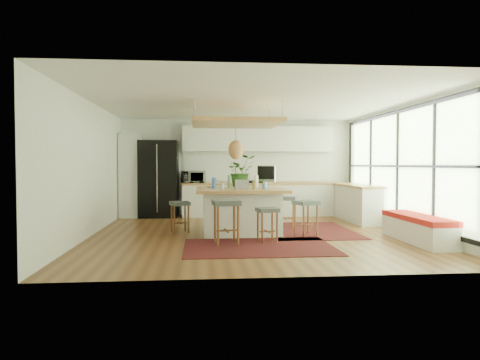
{
  "coord_description": "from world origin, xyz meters",
  "views": [
    {
      "loc": [
        -1.06,
        -8.97,
        1.44
      ],
      "look_at": [
        -0.2,
        0.5,
        1.1
      ],
      "focal_mm": 32.91,
      "sensor_mm": 36.0,
      "label": 1
    }
  ],
  "objects": [
    {
      "name": "stool_right_front",
      "position": [
        1.06,
        -0.31,
        0.35
      ],
      "size": [
        0.54,
        0.54,
        0.71
      ],
      "primitive_type": null,
      "rotation": [
        0.0,
        0.0,
        1.92
      ],
      "color": "#444A4B",
      "rests_on": "floor"
    },
    {
      "name": "rug_right",
      "position": [
        1.3,
        0.36,
        0.01
      ],
      "size": [
        1.8,
        2.6,
        0.01
      ],
      "primitive_type": "cube",
      "color": "black",
      "rests_on": "floor"
    },
    {
      "name": "island_bottle_3",
      "position": [
        0.13,
        0.33,
        1.03
      ],
      "size": [
        0.07,
        0.07,
        0.19
      ],
      "primitive_type": "cylinder",
      "color": "white",
      "rests_on": "island"
    },
    {
      "name": "monitor",
      "position": [
        0.4,
        0.68,
        1.19
      ],
      "size": [
        0.49,
        0.53,
        0.49
      ],
      "primitive_type": null,
      "rotation": [
        0.0,
        0.0,
        -0.87
      ],
      "color": "#A5A5AA",
      "rests_on": "island"
    },
    {
      "name": "range",
      "position": [
        0.3,
        3.18,
        0.5
      ],
      "size": [
        0.76,
        0.62,
        1.0
      ],
      "primitive_type": null,
      "color": "#A5A5AA",
      "rests_on": "floor"
    },
    {
      "name": "right_counter_base",
      "position": [
        2.93,
        2.0,
        0.44
      ],
      "size": [
        0.6,
        2.5,
        0.88
      ],
      "primitive_type": "cube",
      "color": "silver",
      "rests_on": "floor"
    },
    {
      "name": "laptop",
      "position": [
        -0.22,
        -0.12,
        1.05
      ],
      "size": [
        0.33,
        0.35,
        0.22
      ],
      "primitive_type": null,
      "rotation": [
        0.0,
        0.0,
        -0.17
      ],
      "color": "#A5A5AA",
      "rests_on": "island"
    },
    {
      "name": "stool_right_back",
      "position": [
        0.89,
        0.8,
        0.35
      ],
      "size": [
        0.53,
        0.53,
        0.71
      ],
      "primitive_type": null,
      "rotation": [
        0.0,
        0.0,
        1.25
      ],
      "color": "#444A4B",
      "rests_on": "floor"
    },
    {
      "name": "window_wall",
      "position": [
        3.22,
        0.0,
        1.4
      ],
      "size": [
        0.1,
        6.2,
        2.6
      ],
      "primitive_type": null,
      "color": "black",
      "rests_on": "wall_right"
    },
    {
      "name": "island_bowl",
      "position": [
        -0.84,
        0.65,
        0.95
      ],
      "size": [
        0.24,
        0.24,
        0.05
      ],
      "primitive_type": "imported",
      "rotation": [
        0.0,
        0.0,
        0.25
      ],
      "color": "white",
      "rests_on": "island"
    },
    {
      "name": "right_counter_top",
      "position": [
        2.93,
        2.0,
        0.9
      ],
      "size": [
        0.64,
        2.54,
        0.05
      ],
      "primitive_type": "cube",
      "color": "#A06C38",
      "rests_on": "right_counter_base"
    },
    {
      "name": "window_bench",
      "position": [
        2.95,
        -1.2,
        0.25
      ],
      "size": [
        0.52,
        2.0,
        0.5
      ],
      "primitive_type": null,
      "color": "silver",
      "rests_on": "floor"
    },
    {
      "name": "backsplash",
      "position": [
        0.55,
        3.48,
        1.35
      ],
      "size": [
        4.2,
        0.02,
        0.8
      ],
      "primitive_type": "cube",
      "color": "white",
      "rests_on": "wall_back"
    },
    {
      "name": "ceiling",
      "position": [
        0.0,
        0.0,
        2.7
      ],
      "size": [
        7.0,
        7.0,
        0.0
      ],
      "primitive_type": "plane",
      "rotation": [
        3.14,
        0.0,
        0.0
      ],
      "color": "white",
      "rests_on": "ground"
    },
    {
      "name": "back_counter_top",
      "position": [
        0.55,
        3.18,
        0.9
      ],
      "size": [
        4.24,
        0.64,
        0.05
      ],
      "primitive_type": "cube",
      "color": "#A06C38",
      "rests_on": "back_counter_base"
    },
    {
      "name": "island",
      "position": [
        -0.22,
        0.28,
        0.47
      ],
      "size": [
        1.85,
        1.85,
        0.93
      ],
      "primitive_type": null,
      "color": "#A06C38",
      "rests_on": "floor"
    },
    {
      "name": "wall_right",
      "position": [
        3.25,
        0.0,
        1.35
      ],
      "size": [
        0.0,
        7.0,
        7.0
      ],
      "primitive_type": "plane",
      "rotation": [
        1.57,
        0.0,
        -1.57
      ],
      "color": "silver",
      "rests_on": "ground"
    },
    {
      "name": "fridge",
      "position": [
        -2.19,
        3.18,
        0.93
      ],
      "size": [
        1.05,
        0.83,
        2.08
      ],
      "primitive_type": null,
      "rotation": [
        0.0,
        0.0,
        -0.02
      ],
      "color": "black",
      "rests_on": "floor"
    },
    {
      "name": "microwave",
      "position": [
        -1.25,
        3.17,
        1.13
      ],
      "size": [
        0.66,
        0.45,
        0.41
      ],
      "primitive_type": "imported",
      "rotation": [
        0.0,
        0.0,
        0.21
      ],
      "color": "#A5A5AA",
      "rests_on": "back_counter_top"
    },
    {
      "name": "island_bottle_2",
      "position": [
        0.03,
        -0.02,
        1.03
      ],
      "size": [
        0.07,
        0.07,
        0.19
      ],
      "primitive_type": "cylinder",
      "color": "olive",
      "rests_on": "island"
    },
    {
      "name": "island_bottle_1",
      "position": [
        -0.62,
        0.13,
        1.03
      ],
      "size": [
        0.07,
        0.07,
        0.19
      ],
      "primitive_type": "cylinder",
      "color": "#B9BCC0",
      "rests_on": "island"
    },
    {
      "name": "back_counter_base",
      "position": [
        0.55,
        3.18,
        0.44
      ],
      "size": [
        4.2,
        0.6,
        0.88
      ],
      "primitive_type": "cube",
      "color": "silver",
      "rests_on": "floor"
    },
    {
      "name": "stool_near_left",
      "position": [
        -0.59,
        -1.11,
        0.35
      ],
      "size": [
        0.52,
        0.52,
        0.8
      ],
      "primitive_type": null,
      "rotation": [
        0.0,
        0.0,
        0.11
      ],
      "color": "#444A4B",
      "rests_on": "floor"
    },
    {
      "name": "ceiling_panel",
      "position": [
        -0.3,
        0.4,
        2.05
      ],
      "size": [
        1.86,
        1.86,
        0.8
      ],
      "primitive_type": null,
      "color": "#A06C38",
      "rests_on": "ceiling"
    },
    {
      "name": "wall_back",
      "position": [
        0.0,
        3.5,
        1.35
      ],
      "size": [
        6.5,
        0.0,
        6.5
      ],
      "primitive_type": "plane",
      "rotation": [
        1.57,
        0.0,
        0.0
      ],
      "color": "silver",
      "rests_on": "ground"
    },
    {
      "name": "island_bottle_0",
      "position": [
        -0.77,
        0.38,
        1.03
      ],
      "size": [
        0.07,
        0.07,
        0.19
      ],
      "primitive_type": "cylinder",
      "color": "#3873E0",
      "rests_on": "island"
    },
    {
      "name": "wall_front",
      "position": [
        0.0,
        -3.5,
        1.35
      ],
      "size": [
        6.5,
        0.0,
        6.5
      ],
      "primitive_type": "plane",
      "rotation": [
        -1.57,
        0.0,
        0.0
      ],
      "color": "silver",
      "rests_on": "ground"
    },
    {
      "name": "island_bottle_4",
      "position": [
        -0.42,
        0.53,
        1.03
      ],
      "size": [
        0.07,
        0.07,
        0.19
      ],
      "primitive_type": "cylinder",
      "color": "#56906F",
      "rests_on": "island"
    },
    {
      "name": "pantry",
      "position": [
        -2.95,
        3.18,
        1.12
      ],
      "size": [
        0.55,
        0.6,
        2.25
      ],
      "primitive_type": "cube",
      "color": "silver",
      "rests_on": "floor"
    },
    {
      "name": "rug_near",
      "position": [
        -0.04,
        -1.45,
        0.01
      ],
      "size": [
        2.6,
        1.8,
        0.01
      ],
      "primitive_type": "cube",
      "color": "black",
      "rests_on": "floor"
    },
    {
      "name": "stool_left_side",
      "position": [
        -1.49,
        0.34,
        0.35
      ],
      "size": [
        0.47,
        0.47,
        0.65
      ],
      "primitive_type": null,
      "rotation": [
        0.0,
        0.0,
        -1.31
      ],
      "color": "#444A4B",
      "rests_on": "floor"
    },
    {
      "name": "island_bottle_5",
      "position": [
        0.28,
        0.18,
        1.03
      ],
      "size": [
        0.07,
        0.07,
        0.19
      ],
      "primitive_type": "cylinder",
      "color": "#3873E0",
      "rests_on": "island"
    },
    {
      "name": "island_plant",
      "position": [
        -0.15,
        0.91,
        1.21
      ],
      "size": [
        0.86,
        0.9,
        0.56
      ],
      "primitive_type": "imported",
      "rotation": [
        0.0,
        0.0,
        0.36
      ],
      "color": "#1E4C19",
      "rests_on": "island"
    },
    {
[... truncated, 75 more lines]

